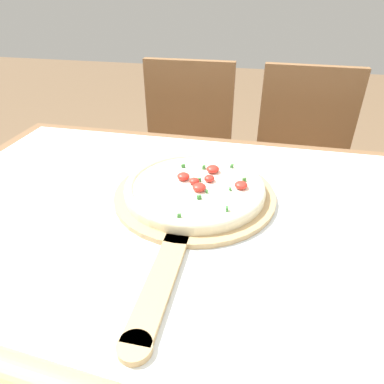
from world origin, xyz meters
name	(u,v)px	position (x,y,z in m)	size (l,w,h in m)	color
dining_table	(205,269)	(0.00, 0.00, 0.64)	(1.38, 0.96, 0.74)	brown
towel_cloth	(206,232)	(0.00, 0.00, 0.74)	(1.30, 0.88, 0.00)	silver
pizza_peel	(192,200)	(-0.05, 0.09, 0.75)	(0.37, 0.60, 0.01)	tan
pizza	(195,187)	(-0.05, 0.12, 0.77)	(0.32, 0.32, 0.04)	beige
rolling_pin	(37,384)	(-0.14, -0.35, 0.77)	(0.41, 0.08, 0.05)	tan
chair_left	(185,154)	(-0.23, 0.80, 0.52)	(0.41, 0.41, 0.89)	brown
chair_right	(300,164)	(0.26, 0.80, 0.52)	(0.41, 0.41, 0.89)	brown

